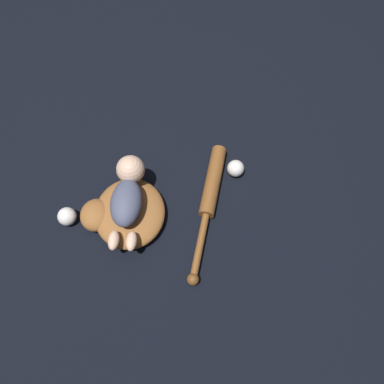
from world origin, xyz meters
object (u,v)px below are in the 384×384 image
at_px(baseball_bat, 210,194).
at_px(baby_figure, 128,193).
at_px(baseball_glove, 124,213).
at_px(baseball, 236,168).
at_px(baseball_spare, 67,216).

bearing_deg(baseball_bat, baby_figure, 80.27).
xyz_separation_m(baseball_glove, baseball, (0.06, -0.47, -0.00)).
xyz_separation_m(baby_figure, baseball_bat, (-0.05, -0.30, -0.10)).
relative_size(baby_figure, baseball, 5.16).
distance_m(baseball_glove, baby_figure, 0.10).
relative_size(baby_figure, baseball_bat, 0.69).
relative_size(baseball_glove, baby_figure, 1.01).
bearing_deg(baseball_glove, baby_figure, -47.46).
height_order(baseball_glove, baseball_spare, baseball_glove).
relative_size(baseball, baseball_spare, 0.98).
bearing_deg(baseball_spare, baseball_glove, -104.94).
relative_size(baby_figure, baseball_spare, 5.05).
bearing_deg(baseball_spare, baseball, -89.92).
height_order(baby_figure, baseball_spare, baby_figure).
distance_m(baseball_bat, baseball, 0.16).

